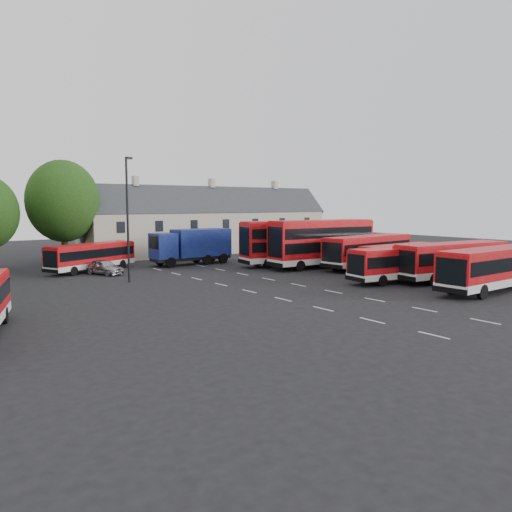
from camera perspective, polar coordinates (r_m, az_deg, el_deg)
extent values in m
plane|color=black|center=(36.69, 1.09, -4.49)|extent=(140.00, 140.00, 0.00)
cube|color=beige|center=(27.29, 19.65, -8.52)|extent=(0.15, 1.80, 0.01)
cube|color=beige|center=(29.61, 13.15, -7.19)|extent=(0.15, 1.80, 0.01)
cube|color=beige|center=(32.26, 7.68, -6.00)|extent=(0.15, 1.80, 0.01)
cube|color=beige|center=(35.16, 3.10, -4.96)|extent=(0.15, 1.80, 0.01)
cube|color=beige|center=(38.26, -0.76, -4.05)|extent=(0.15, 1.80, 0.01)
cube|color=beige|center=(41.52, -4.01, -3.27)|extent=(0.15, 1.80, 0.01)
cube|color=beige|center=(44.90, -6.78, -2.59)|extent=(0.15, 1.80, 0.01)
cube|color=beige|center=(48.37, -9.15, -2.01)|extent=(0.15, 1.80, 0.01)
cube|color=beige|center=(51.92, -11.20, -1.50)|extent=(0.15, 1.80, 0.01)
cube|color=beige|center=(31.48, 24.73, -6.80)|extent=(0.15, 1.80, 0.01)
cube|color=beige|center=(33.51, 18.69, -5.81)|extent=(0.15, 1.80, 0.01)
cube|color=beige|center=(35.87, 13.41, -4.89)|extent=(0.15, 1.80, 0.01)
cube|color=beige|center=(38.51, 8.83, -4.06)|extent=(0.15, 1.80, 0.01)
cube|color=beige|center=(41.36, 4.86, -3.31)|extent=(0.15, 1.80, 0.01)
cube|color=beige|center=(44.39, 1.43, -2.65)|extent=(0.15, 1.80, 0.01)
cube|color=beige|center=(47.56, -1.55, -2.07)|extent=(0.15, 1.80, 0.01)
cube|color=beige|center=(50.85, -4.16, -1.56)|extent=(0.15, 1.80, 0.01)
cube|color=beige|center=(54.24, -6.44, -1.11)|extent=(0.15, 1.80, 0.01)
cylinder|color=black|center=(59.88, -21.02, 1.21)|extent=(0.70, 0.70, 4.20)
ellipsoid|color=#13350E|center=(59.70, -21.20, 5.87)|extent=(7.92, 7.92, 9.11)
cube|color=beige|center=(68.86, -5.05, 2.70)|extent=(35.00, 7.00, 5.50)
cube|color=#2D3035|center=(68.76, -5.07, 4.99)|extent=(35.70, 7.13, 7.13)
cube|color=beige|center=(63.72, -13.64, 8.33)|extent=(0.60, 0.90, 1.20)
cube|color=beige|center=(68.80, -5.10, 8.29)|extent=(0.60, 0.90, 1.20)
cube|color=beige|center=(75.17, 2.12, 8.12)|extent=(0.60, 0.90, 1.20)
cube|color=silver|center=(42.25, 25.48, -2.55)|extent=(11.76, 2.74, 0.59)
cube|color=#B10A10|center=(42.08, 25.56, -0.76)|extent=(11.76, 2.74, 2.08)
cube|color=black|center=(42.08, 25.56, -0.68)|extent=(11.29, 2.80, 1.01)
cube|color=#B10A10|center=(41.98, 25.62, 0.73)|extent=(11.53, 2.63, 0.13)
cylinder|color=black|center=(38.45, 24.46, -3.75)|extent=(1.07, 0.30, 1.07)
cylinder|color=black|center=(46.15, 26.29, -2.28)|extent=(1.07, 0.30, 1.07)
cube|color=silver|center=(46.70, 21.49, -1.63)|extent=(11.93, 4.07, 0.58)
cube|color=#B10A10|center=(46.55, 21.55, -0.01)|extent=(11.93, 4.07, 2.07)
cube|color=black|center=(46.54, 21.55, 0.06)|extent=(11.47, 4.07, 1.01)
cube|color=#B10A10|center=(46.45, 21.60, 1.33)|extent=(11.68, 3.93, 0.13)
cylinder|color=black|center=(43.12, 19.59, -2.55)|extent=(1.09, 0.43, 1.06)
cylinder|color=black|center=(50.40, 23.08, -1.49)|extent=(1.09, 0.43, 1.06)
cube|color=silver|center=(44.71, 16.42, -1.89)|extent=(10.69, 3.81, 0.52)
cube|color=#B10A10|center=(44.57, 16.47, -0.37)|extent=(10.69, 3.81, 1.85)
cube|color=black|center=(44.56, 16.47, -0.31)|extent=(10.29, 3.80, 0.90)
cube|color=#B10A10|center=(44.47, 16.51, 0.87)|extent=(10.47, 3.68, 0.11)
cylinder|color=black|center=(41.67, 14.21, -2.75)|extent=(0.98, 0.40, 0.95)
cylinder|color=black|center=(47.88, 18.33, -1.75)|extent=(0.98, 0.40, 0.95)
cube|color=silver|center=(50.36, 16.07, -1.07)|extent=(9.77, 2.32, 0.49)
cube|color=#B10A10|center=(50.24, 16.10, 0.18)|extent=(9.77, 2.32, 1.73)
cube|color=black|center=(50.23, 16.11, 0.23)|extent=(9.38, 2.37, 0.84)
cube|color=#B10A10|center=(50.16, 16.14, 1.21)|extent=(9.57, 2.23, 0.11)
cylinder|color=black|center=(47.32, 14.78, -1.78)|extent=(0.89, 0.26, 0.89)
cylinder|color=black|center=(53.48, 17.19, -0.97)|extent=(0.89, 0.26, 0.89)
cube|color=silver|center=(53.22, 12.66, -0.45)|extent=(12.16, 3.89, 0.60)
cube|color=#B10A10|center=(53.09, 12.70, 1.01)|extent=(12.16, 3.89, 2.12)
cube|color=black|center=(53.09, 12.70, 1.07)|extent=(11.69, 3.91, 1.03)
cube|color=#B10A10|center=(53.01, 12.72, 2.21)|extent=(11.91, 3.76, 0.13)
cylinder|color=black|center=(49.46, 11.29, -1.25)|extent=(1.11, 0.41, 1.09)
cylinder|color=black|center=(57.09, 13.84, -0.35)|extent=(1.11, 0.41, 1.09)
cube|color=silver|center=(52.88, 7.52, -0.38)|extent=(12.31, 3.51, 0.61)
cube|color=#B10A10|center=(52.69, 7.55, 1.95)|extent=(12.31, 3.51, 3.70)
cube|color=black|center=(52.75, 7.54, 1.18)|extent=(11.83, 3.55, 1.05)
cube|color=#B10A10|center=(52.59, 7.58, 4.03)|extent=(12.06, 3.39, 0.13)
cylinder|color=black|center=(49.50, 5.05, -1.14)|extent=(1.12, 0.38, 1.11)
cylinder|color=black|center=(56.42, 9.69, -0.32)|extent=(1.12, 0.38, 1.11)
cube|color=black|center=(52.65, 7.57, 2.73)|extent=(11.83, 3.55, 1.05)
cube|color=silver|center=(54.41, 4.26, -0.19)|extent=(12.06, 4.66, 0.59)
cube|color=#B10A10|center=(54.23, 4.28, 2.00)|extent=(12.06, 4.66, 3.59)
cube|color=black|center=(54.28, 4.27, 1.27)|extent=(11.61, 4.64, 1.02)
cube|color=#B10A10|center=(54.13, 4.29, 3.95)|extent=(11.81, 4.51, 0.13)
cylinder|color=black|center=(51.54, 1.36, -0.85)|extent=(1.11, 0.48, 1.07)
cylinder|color=black|center=(57.47, 6.85, -0.18)|extent=(1.11, 0.48, 1.07)
cube|color=black|center=(54.18, 4.28, 2.74)|extent=(11.61, 4.64, 1.02)
cube|color=silver|center=(52.21, -18.25, -0.90)|extent=(9.78, 5.88, 0.49)
cube|color=#B10A10|center=(52.09, -18.29, 0.30)|extent=(9.78, 5.88, 1.72)
cube|color=black|center=(52.09, -18.29, 0.35)|extent=(9.44, 5.78, 0.84)
cube|color=#B10A10|center=(52.02, -18.32, 1.29)|extent=(9.57, 5.73, 0.11)
cylinder|color=black|center=(49.47, -20.13, -1.62)|extent=(0.91, 0.58, 0.88)
cylinder|color=black|center=(55.06, -16.54, -0.76)|extent=(0.91, 0.58, 0.88)
cube|color=black|center=(55.45, -7.43, -0.22)|extent=(8.90, 2.48, 0.33)
cube|color=navy|center=(53.81, -10.56, 1.14)|extent=(2.25, 2.80, 2.66)
cube|color=black|center=(53.33, -11.59, 1.51)|extent=(0.14, 2.36, 1.33)
cube|color=navy|center=(55.92, -6.30, 1.56)|extent=(6.36, 2.86, 2.99)
cylinder|color=black|center=(52.95, -9.73, -0.73)|extent=(1.11, 0.33, 1.11)
cylinder|color=black|center=(58.22, -5.10, -0.07)|extent=(1.11, 0.33, 1.11)
imported|color=#9EA0A5|center=(49.35, -16.95, -1.21)|extent=(2.98, 4.51, 1.43)
cylinder|color=black|center=(43.51, -14.45, 3.92)|extent=(0.19, 0.19, 10.49)
cube|color=black|center=(43.87, -14.33, 10.80)|extent=(0.68, 0.46, 0.19)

